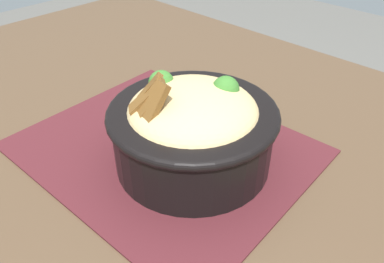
# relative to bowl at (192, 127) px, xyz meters

# --- Properties ---
(table) EXTENTS (1.28, 0.91, 0.70)m
(table) POSITION_rel_bowl_xyz_m (0.07, -0.00, -0.12)
(table) COLOR #4C3826
(table) RESTS_ON ground_plane
(placemat) EXTENTS (0.40, 0.34, 0.00)m
(placemat) POSITION_rel_bowl_xyz_m (0.05, 0.00, -0.06)
(placemat) COLOR #47191E
(placemat) RESTS_ON table
(bowl) EXTENTS (0.22, 0.22, 0.13)m
(bowl) POSITION_rel_bowl_xyz_m (0.00, 0.00, 0.00)
(bowl) COLOR black
(bowl) RESTS_ON placemat
(fork) EXTENTS (0.04, 0.13, 0.00)m
(fork) POSITION_rel_bowl_xyz_m (0.11, -0.02, -0.06)
(fork) COLOR silver
(fork) RESTS_ON placemat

